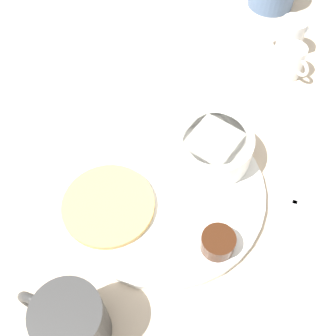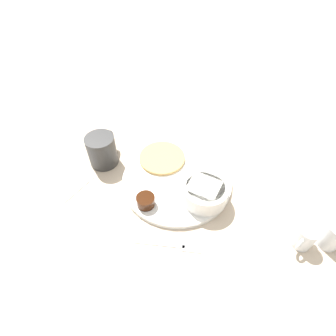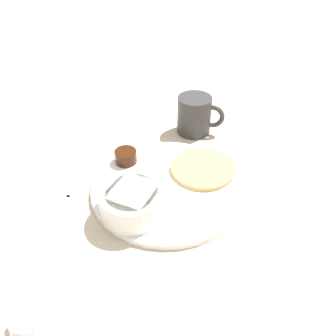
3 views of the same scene
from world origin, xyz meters
The scene contains 11 objects.
ground_plane centered at (0.00, 0.00, 0.00)m, with size 4.00×4.00×0.00m, color #C6B299.
plate centered at (0.00, 0.00, 0.01)m, with size 0.29×0.29×0.01m.
pancake_stack centered at (0.08, -0.02, 0.02)m, with size 0.13×0.13×0.01m.
bowl centered at (-0.09, -0.01, 0.04)m, with size 0.11×0.11×0.05m.
syrup_cup centered at (-0.01, 0.11, 0.03)m, with size 0.04×0.04×0.03m.
butter_ramekin centered at (-0.11, 0.00, 0.03)m, with size 0.05×0.05×0.04m.
coffee_mug centered at (0.19, 0.11, 0.04)m, with size 0.08×0.10×0.09m.
creamer_pitcher_near centered at (-0.31, -0.09, 0.03)m, with size 0.04×0.06×0.06m.
creamer_pitcher_far centered at (-0.34, -0.14, 0.03)m, with size 0.05×0.06×0.07m.
fork centered at (-0.14, 0.12, 0.00)m, with size 0.12×0.12×0.00m.
napkin centered at (0.20, 0.23, 0.00)m, with size 0.16×0.13×0.00m.
Camera 2 is at (-0.33, 0.30, 0.54)m, focal length 28.00 mm.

